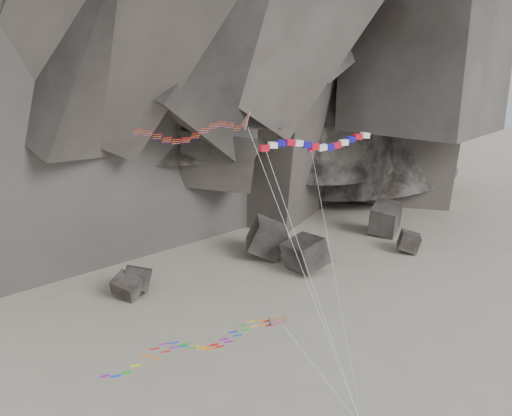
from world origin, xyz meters
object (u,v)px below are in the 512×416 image
object	(u,v)px
delta_kite	(187,132)
banner_kite	(318,146)
pennant_kite	(320,202)
parafoil_kite	(187,346)

from	to	relation	value
delta_kite	banner_kite	xyz separation A→B (m)	(8.37, -5.70, -0.60)
delta_kite	pennant_kite	world-z (taller)	delta_kite
delta_kite	parafoil_kite	world-z (taller)	delta_kite
pennant_kite	parafoil_kite	bearing A→B (deg)	155.88
banner_kite	pennant_kite	size ratio (longest dim) A/B	1.07
delta_kite	parafoil_kite	xyz separation A→B (m)	(-1.82, -5.26, -15.36)
parafoil_kite	pennant_kite	size ratio (longest dim) A/B	0.93
banner_kite	pennant_kite	xyz separation A→B (m)	(1.41, 1.95, -5.00)
delta_kite	banner_kite	size ratio (longest dim) A/B	1.06
delta_kite	parafoil_kite	size ratio (longest dim) A/B	1.23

